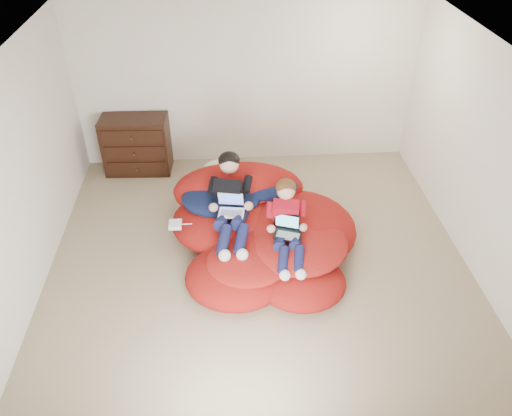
{
  "coord_description": "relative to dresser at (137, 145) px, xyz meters",
  "views": [
    {
      "loc": [
        -0.35,
        -4.47,
        4.11
      ],
      "look_at": [
        -0.02,
        0.16,
        0.7
      ],
      "focal_mm": 35.0,
      "sensor_mm": 36.0,
      "label": 1
    }
  ],
  "objects": [
    {
      "name": "younger_boy",
      "position": [
        1.99,
        -2.28,
        0.21
      ],
      "size": [
        0.37,
        0.98,
        0.75
      ],
      "color": "#B00F20",
      "rests_on": "beanbag_pile"
    },
    {
      "name": "room_shell",
      "position": [
        1.67,
        -2.24,
        -0.22
      ],
      "size": [
        5.1,
        5.1,
        2.77
      ],
      "color": "tan",
      "rests_on": "ground"
    },
    {
      "name": "older_boy",
      "position": [
        1.37,
        -1.83,
        0.25
      ],
      "size": [
        0.44,
        1.27,
        0.76
      ],
      "color": "black",
      "rests_on": "beanbag_pile"
    },
    {
      "name": "laptop_black",
      "position": [
        1.99,
        -2.32,
        0.13
      ],
      "size": [
        0.36,
        0.33,
        0.23
      ],
      "color": "black",
      "rests_on": "younger_boy"
    },
    {
      "name": "beanbag_pile",
      "position": [
        1.7,
        -1.91,
        -0.18
      ],
      "size": [
        2.32,
        2.31,
        0.86
      ],
      "color": "#AA1713",
      "rests_on": "ground"
    },
    {
      "name": "power_adapter",
      "position": [
        0.69,
        -1.97,
        -0.02
      ],
      "size": [
        0.15,
        0.15,
        0.06
      ],
      "primitive_type": "cube",
      "rotation": [
        0.0,
        0.0,
        -0.02
      ],
      "color": "white",
      "rests_on": "beanbag_pile"
    },
    {
      "name": "cream_pillow",
      "position": [
        1.23,
        -1.08,
        0.18
      ],
      "size": [
        0.42,
        0.27,
        0.27
      ],
      "primitive_type": "ellipsoid",
      "color": "beige",
      "rests_on": "beanbag_pile"
    },
    {
      "name": "laptop_white",
      "position": [
        1.37,
        -1.95,
        0.2
      ],
      "size": [
        0.33,
        0.32,
        0.21
      ],
      "color": "white",
      "rests_on": "older_boy"
    },
    {
      "name": "dresser",
      "position": [
        0.0,
        0.0,
        0.0
      ],
      "size": [
        0.99,
        0.57,
        0.88
      ],
      "color": "black",
      "rests_on": "ground"
    }
  ]
}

